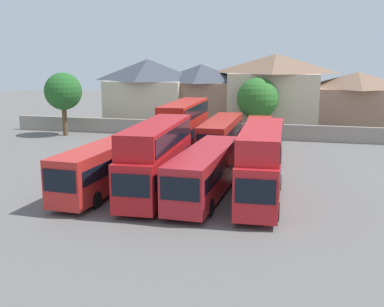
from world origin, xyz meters
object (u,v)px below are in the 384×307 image
Objects in this scene: bus_2 at (157,155)px; bus_1 at (104,165)px; bus_6 at (221,135)px; bus_7 at (258,137)px; tree_behind_wall at (258,98)px; bus_3 at (205,170)px; house_terrace_right at (275,92)px; bus_4 at (261,161)px; house_terrace_left at (148,92)px; bus_5 at (184,125)px; house_terrace_far_right at (357,102)px; house_terrace_centre at (201,96)px; tree_left_of_lot at (63,92)px.

bus_1 is at bearing -90.38° from bus_2.
bus_6 is 1.08× the size of bus_7.
tree_behind_wall reaches higher than bus_1.
bus_3 is (3.31, 0.18, -0.89)m from bus_2.
house_terrace_right is at bearing 167.22° from bus_2.
house_terrace_left reaches higher than bus_4.
bus_5 is 24.42m from house_terrace_far_right.
house_terrace_centre is 19.37m from house_terrace_far_right.
house_terrace_left is 11.89m from tree_left_of_lot.
bus_7 is at bearing 150.08° from bus_1.
tree_behind_wall reaches higher than bus_5.
tree_left_of_lot is (-23.70, 6.77, 3.33)m from bus_7.
bus_2 is 15.01m from bus_7.
bus_6 is 21.74m from house_terrace_far_right.
house_terrace_right is at bearing 23.44° from tree_left_of_lot.
bus_1 is 1.18× the size of house_terrace_far_right.
tree_left_of_lot is at bearing -114.01° from bus_5.
house_terrace_centre reaches higher than tree_behind_wall.
bus_5 is 1.15× the size of house_terrace_far_right.
tree_left_of_lot is at bearing -131.87° from bus_3.
house_terrace_centre is 1.22× the size of tree_left_of_lot.
house_terrace_right is at bearing 2.65° from house_terrace_centre.
bus_5 reaches higher than bus_4.
house_terrace_left is at bearing -151.26° from bus_5.
bus_6 is (-5.20, 13.98, -0.79)m from bus_4.
bus_2 is at bearing 95.34° from bus_1.
bus_5 is 19.05m from house_terrace_right.
house_terrace_left is 1.44× the size of tree_left_of_lot.
bus_6 reaches higher than bus_1.
bus_4 is at bearing 90.76° from bus_3.
bus_3 is 1.68× the size of tree_behind_wall.
bus_3 is at bearing 19.84° from bus_5.
house_terrace_far_right is 1.30× the size of tree_left_of_lot.
house_terrace_left is 1.56× the size of tree_behind_wall.
house_terrace_far_right is at bearing 16.81° from tree_left_of_lot.
tree_behind_wall is (-1.49, 12.27, 2.53)m from bus_7.
bus_2 is at bearing -25.32° from bus_7.
house_terrace_left reaches higher than tree_left_of_lot.
bus_2 is at bearing -48.58° from tree_left_of_lot.
bus_1 is 1.07× the size of bus_4.
bus_5 is at bearing -60.56° from house_terrace_left.
house_terrace_centre is at bearing -176.69° from bus_1.
bus_3 is 14.00m from bus_6.
bus_2 is 27.78m from tree_left_of_lot.
house_terrace_centre is at bearing 3.99° from house_terrace_left.
bus_5 reaches higher than bus_2.
bus_7 is 19.81m from house_terrace_far_right.
bus_1 is at bearing -22.20° from bus_6.
bus_4 is 0.99× the size of house_terrace_left.
tree_left_of_lot reaches higher than bus_5.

